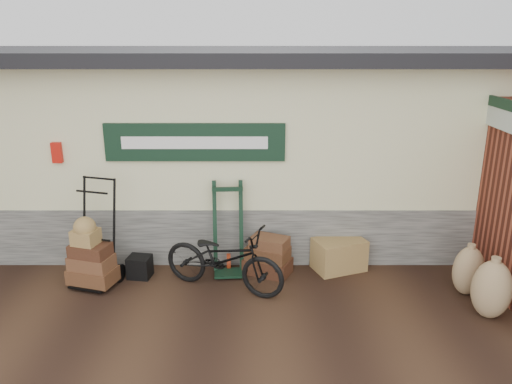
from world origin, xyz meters
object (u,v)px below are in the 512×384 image
(wicker_hamper, at_px, (339,254))
(green_barrow, at_px, (228,229))
(porter_trolley, at_px, (96,231))
(black_trunk, at_px, (140,267))
(suitcase_stack, at_px, (268,255))
(bicycle, at_px, (223,255))

(wicker_hamper, bearing_deg, green_barrow, -176.83)
(porter_trolley, relative_size, black_trunk, 4.77)
(porter_trolley, bearing_deg, suitcase_stack, 22.14)
(porter_trolley, distance_m, black_trunk, 0.83)
(green_barrow, distance_m, suitcase_stack, 0.71)
(wicker_hamper, relative_size, bicycle, 0.41)
(green_barrow, relative_size, black_trunk, 4.29)
(suitcase_stack, relative_size, bicycle, 0.37)
(suitcase_stack, distance_m, bicycle, 0.83)
(suitcase_stack, bearing_deg, bicycle, -141.53)
(porter_trolley, distance_m, bicycle, 1.85)
(wicker_hamper, relative_size, black_trunk, 2.28)
(porter_trolley, height_order, green_barrow, porter_trolley)
(green_barrow, bearing_deg, black_trunk, -176.31)
(black_trunk, bearing_deg, wicker_hamper, 5.03)
(porter_trolley, relative_size, wicker_hamper, 2.09)
(suitcase_stack, bearing_deg, green_barrow, 176.23)
(bicycle, bearing_deg, wicker_hamper, -46.80)
(green_barrow, relative_size, suitcase_stack, 2.09)
(suitcase_stack, bearing_deg, black_trunk, -176.04)
(suitcase_stack, height_order, wicker_hamper, suitcase_stack)
(green_barrow, xyz_separation_m, black_trunk, (-1.30, -0.17, -0.54))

